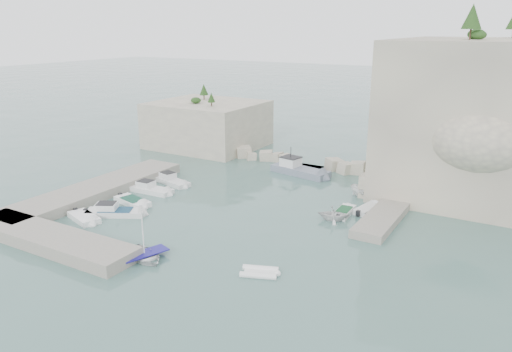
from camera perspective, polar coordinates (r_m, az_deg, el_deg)
The scene contains 21 objects.
ground at distance 49.39m, azimuth -3.54°, elevation -5.07°, with size 400.00×400.00×0.00m, color #4B7069.
cliff_terrace at distance 59.86m, azimuth 16.79°, elevation -0.56°, with size 8.00×10.00×2.50m, color beige.
outcrop_west at distance 79.22m, azimuth -5.55°, elevation 5.89°, with size 16.00×14.00×7.00m, color beige.
quay_west at distance 59.25m, azimuth -17.90°, elevation -1.55°, with size 5.00×24.00×1.10m, color #9E9689.
quay_south at distance 47.37m, azimuth -22.48°, elevation -6.66°, with size 18.00×4.00×1.10m, color #9E9689.
ledge_east at distance 52.62m, azimuth 15.09°, elevation -3.78°, with size 3.00×16.00×0.80m, color #9E9689.
breakwater at distance 67.96m, azimuth 6.12°, elevation 1.63°, with size 28.00×3.00×1.40m, color beige.
motorboat_a at distance 61.32m, azimuth -9.58°, elevation -0.88°, with size 5.85×1.74×1.40m, color silver, non-canonical shape.
motorboat_b at distance 58.62m, azimuth -11.84°, elevation -1.84°, with size 5.74×1.88×1.40m, color white, non-canonical shape.
motorboat_c at distance 55.34m, azimuth -13.92°, elevation -3.11°, with size 5.04×1.83×0.70m, color white, non-canonical shape.
motorboat_d at distance 52.54m, azimuth -15.72°, elevation -4.33°, with size 6.46×1.92×1.40m, color white, non-canonical shape.
motorboat_e at distance 52.15m, azimuth -19.03°, elevation -4.80°, with size 4.45×1.82×0.70m, color white, non-canonical shape.
rowboat at distance 42.51m, azimuth -12.60°, elevation -9.24°, with size 3.10×4.34×0.90m, color white.
inflatable_dinghy at distance 39.19m, azimuth 0.39°, elevation -11.16°, with size 3.10×1.50×0.44m, color white, non-canonical shape.
tender_east_a at distance 49.87m, azimuth 8.84°, elevation -5.03°, with size 2.63×3.05×1.61m, color silver.
tender_east_b at distance 51.54m, azimuth 10.02°, elevation -4.36°, with size 4.10×1.40×0.70m, color white, non-canonical shape.
tender_east_c at distance 52.93m, azimuth 12.70°, elevation -3.94°, with size 4.35×1.40×0.70m, color silver, non-canonical shape.
tender_east_d at distance 56.97m, azimuth 12.61°, elevation -2.44°, with size 1.51×4.02×1.55m, color white.
work_boat at distance 64.53m, azimuth 5.07°, elevation 0.19°, with size 8.66×2.56×2.20m, color slate, non-canonical shape.
rowboat_mast at distance 41.48m, azimuth -12.82°, elevation -6.07°, with size 0.10×0.10×4.20m, color white.
vegetation at distance 62.82m, azimuth 24.01°, elevation 15.01°, with size 53.48×13.88×13.40m.
Camera 1 is at (25.78, -37.92, 18.36)m, focal length 35.00 mm.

